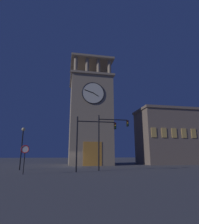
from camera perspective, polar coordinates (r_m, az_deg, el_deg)
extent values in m
plane|color=#4C4C51|center=(29.54, -8.18, -16.67)|extent=(200.00, 200.00, 0.00)
cube|color=gray|center=(35.88, -3.03, -2.91)|extent=(7.75, 7.72, 16.53)
cube|color=gray|center=(38.33, -2.87, 9.64)|extent=(8.35, 8.32, 0.40)
cylinder|color=gray|center=(36.72, 3.10, 13.74)|extent=(0.70, 0.70, 3.10)
cylinder|color=gray|center=(36.31, -0.35, 14.05)|extent=(0.70, 0.70, 3.10)
cylinder|color=gray|center=(36.03, -3.88, 14.31)|extent=(0.70, 0.70, 3.10)
cylinder|color=gray|center=(35.88, -7.46, 14.53)|extent=(0.70, 0.70, 3.10)
cylinder|color=gray|center=(42.48, 0.98, 9.82)|extent=(0.70, 0.70, 3.10)
cylinder|color=gray|center=(42.13, -1.97, 10.03)|extent=(0.70, 0.70, 3.10)
cylinder|color=gray|center=(41.88, -4.97, 10.22)|extent=(0.70, 0.70, 3.10)
cylinder|color=gray|center=(41.75, -8.00, 10.38)|extent=(0.70, 0.70, 3.10)
cube|color=gray|center=(39.83, -2.81, 14.29)|extent=(8.35, 8.32, 0.40)
cylinder|color=black|center=(40.41, -2.79, 15.82)|extent=(0.12, 0.12, 2.05)
cylinder|color=silver|center=(33.28, -2.02, 5.97)|extent=(3.99, 0.12, 3.99)
torus|color=black|center=(33.27, -2.02, 5.98)|extent=(4.15, 0.16, 4.15)
cube|color=black|center=(33.17, -1.20, 5.51)|extent=(1.00, 0.06, 0.67)
cube|color=black|center=(33.17, -3.38, 6.53)|extent=(1.65, 0.06, 0.63)
cube|color=orange|center=(31.52, -2.22, -12.93)|extent=(3.20, 0.24, 4.00)
cube|color=gray|center=(41.07, 22.21, -7.46)|extent=(14.39, 7.01, 10.57)
cube|color=gray|center=(41.91, 21.55, 0.07)|extent=(14.79, 7.41, 0.50)
cube|color=#E0B259|center=(39.43, 27.45, -5.97)|extent=(1.00, 0.12, 1.80)
cube|color=#E0B259|center=(38.20, 25.00, -6.03)|extent=(1.00, 0.12, 1.80)
cube|color=#E0B259|center=(37.05, 22.40, -6.08)|extent=(1.00, 0.12, 1.80)
cube|color=#E0B259|center=(35.97, 19.63, -6.13)|extent=(1.00, 0.12, 1.80)
cube|color=#E0B259|center=(34.98, 16.70, -6.15)|extent=(1.00, 0.12, 1.80)
cylinder|color=black|center=(20.38, -7.13, -9.76)|extent=(0.16, 0.16, 6.03)
cylinder|color=black|center=(20.93, -0.94, -3.08)|extent=(4.38, 0.12, 0.12)
cube|color=black|center=(21.33, 4.88, -4.38)|extent=(0.22, 0.30, 0.75)
sphere|color=#360505|center=(21.21, 4.99, -3.57)|extent=(0.16, 0.16, 0.16)
sphere|color=orange|center=(21.17, 5.01, -4.24)|extent=(0.16, 0.16, 0.16)
sphere|color=#063316|center=(21.13, 5.02, -4.91)|extent=(0.16, 0.16, 0.16)
cylinder|color=black|center=(22.07, -0.21, -9.36)|extent=(0.16, 0.16, 6.63)
cylinder|color=black|center=(22.84, 4.35, -2.41)|extent=(3.69, 0.12, 0.12)
cube|color=black|center=(23.30, 8.76, -3.58)|extent=(0.22, 0.30, 0.75)
sphere|color=#360505|center=(23.18, 8.88, -2.83)|extent=(0.16, 0.16, 0.16)
sphere|color=orange|center=(23.14, 8.90, -3.44)|extent=(0.16, 0.16, 0.16)
sphere|color=#063316|center=(23.10, 8.92, -4.05)|extent=(0.16, 0.16, 0.16)
cylinder|color=black|center=(25.03, -23.32, -10.92)|extent=(0.14, 0.14, 4.75)
sphere|color=#F9DB8C|center=(25.22, -22.78, -5.05)|extent=(0.44, 0.44, 0.44)
cylinder|color=black|center=(19.42, -22.57, -14.02)|extent=(0.08, 0.08, 2.43)
cylinder|color=white|center=(19.38, -22.30, -10.73)|extent=(0.70, 0.04, 0.70)
torus|color=red|center=(19.36, -22.31, -10.73)|extent=(0.78, 0.08, 0.78)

